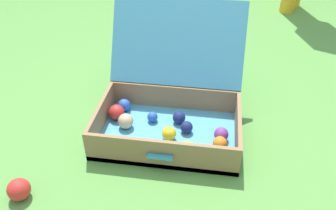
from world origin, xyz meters
TOP-DOWN VIEW (x-y plane):
  - ground_plane at (0.00, 0.00)m, footprint 16.00×16.00m
  - open_suitcase at (0.06, 0.08)m, footprint 0.66×0.68m
  - stray_ball_on_grass at (-0.46, -0.46)m, footprint 0.09×0.09m

SIDE VIEW (x-z plane):
  - ground_plane at x=0.00m, z-range 0.00..0.00m
  - stray_ball_on_grass at x=-0.46m, z-range 0.00..0.09m
  - open_suitcase at x=0.06m, z-range -0.14..0.39m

